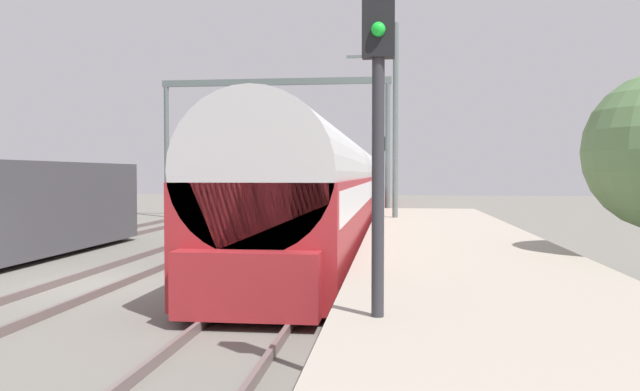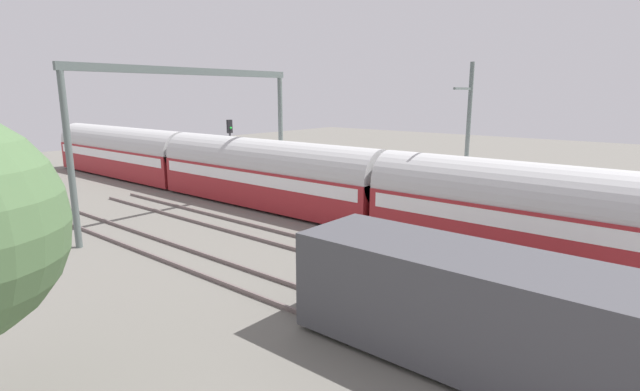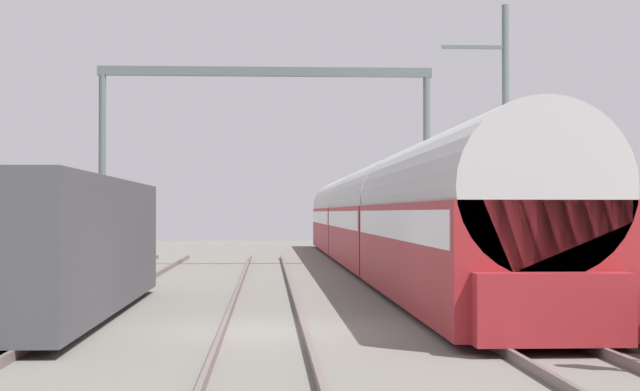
{
  "view_description": "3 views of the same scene",
  "coord_description": "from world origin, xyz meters",
  "views": [
    {
      "loc": [
        6.7,
        -13.38,
        2.51
      ],
      "look_at": [
        4.35,
        6.58,
        1.81
      ],
      "focal_mm": 35.28,
      "sensor_mm": 36.0,
      "label": 1
    },
    {
      "loc": [
        -14.96,
        0.89,
        6.6
      ],
      "look_at": [
        0.14,
        13.35,
        2.38
      ],
      "focal_mm": 26.72,
      "sensor_mm": 36.0,
      "label": 2
    },
    {
      "loc": [
        0.08,
        -18.89,
        2.17
      ],
      "look_at": [
        2.18,
        22.57,
        2.84
      ],
      "focal_mm": 58.14,
      "sensor_mm": 36.0,
      "label": 3
    }
  ],
  "objects": [
    {
      "name": "ground",
      "position": [
        0.0,
        0.0,
        0.0
      ],
      "size": [
        120.0,
        120.0,
        0.0
      ],
      "primitive_type": "plane",
      "color": "slate"
    },
    {
      "name": "track_far_west",
      "position": [
        -4.35,
        0.0,
        0.08
      ],
      "size": [
        1.52,
        60.0,
        0.16
      ],
      "color": "#695A59",
      "rests_on": "ground"
    },
    {
      "name": "track_west",
      "position": [
        0.0,
        0.0,
        0.08
      ],
      "size": [
        1.52,
        60.0,
        0.16
      ],
      "color": "#695A59",
      "rests_on": "ground"
    },
    {
      "name": "track_east",
      "position": [
        4.35,
        0.0,
        0.08
      ],
      "size": [
        1.52,
        60.0,
        0.16
      ],
      "color": "#695A59",
      "rests_on": "ground"
    },
    {
      "name": "passenger_train",
      "position": [
        4.35,
        20.98,
        1.97
      ],
      "size": [
        2.93,
        49.2,
        3.82
      ],
      "color": "maroon",
      "rests_on": "ground"
    },
    {
      "name": "freight_car",
      "position": [
        -4.35,
        2.86,
        1.47
      ],
      "size": [
        2.8,
        13.0,
        2.7
      ],
      "color": "#47474C",
      "rests_on": "ground"
    },
    {
      "name": "person_crossing",
      "position": [
        5.85,
        19.95,
        1.03
      ],
      "size": [
        0.45,
        0.35,
        1.73
      ],
      "rotation": [
        0.0,
        0.0,
        3.46
      ],
      "color": "#3A3A3A",
      "rests_on": "ground"
    },
    {
      "name": "railway_signal_far",
      "position": [
        6.27,
        26.4,
        3.1
      ],
      "size": [
        0.36,
        0.3,
        4.83
      ],
      "color": "#2D2D33",
      "rests_on": "ground"
    },
    {
      "name": "catenary_gantry",
      "position": [
        0.0,
        21.66,
        5.68
      ],
      "size": [
        13.1,
        0.28,
        7.86
      ],
      "color": "#576461",
      "rests_on": "ground"
    },
    {
      "name": "catenary_pole_east_mid",
      "position": [
        6.7,
        9.8,
        4.15
      ],
      "size": [
        1.9,
        0.2,
        8.0
      ],
      "color": "#576461",
      "rests_on": "ground"
    }
  ]
}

